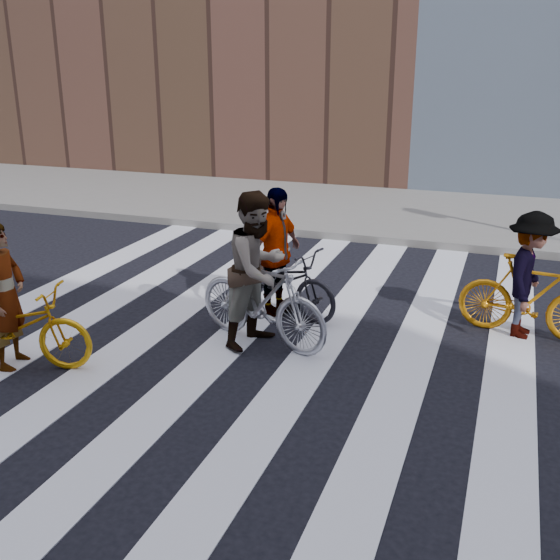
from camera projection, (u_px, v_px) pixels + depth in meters
The scene contains 11 objects.
ground at pixel (274, 345), 8.05m from camera, with size 100.00×100.00×0.00m, color black.
sidewalk_far at pixel (389, 212), 14.71m from camera, with size 100.00×5.00×0.15m, color gray.
zebra_crosswalk at pixel (274, 345), 8.04m from camera, with size 8.25×10.00×0.01m.
bike_yellow_left at pixel (13, 327), 7.35m from camera, with size 0.64×1.83×0.96m, color #E9A00C.
bike_silver_mid at pixel (262, 299), 7.92m from camera, with size 0.54×1.92×1.15m, color #B4B6BF.
bike_yellow_right at pixel (531, 297), 8.14m from camera, with size 0.49×1.75×1.05m, color orange.
bike_dark_rear at pixel (279, 280), 8.90m from camera, with size 0.64×1.83×0.96m, color black.
rider_left at pixel (5, 296), 7.25m from camera, with size 0.62×0.40×1.69m, color slate.
rider_mid at pixel (257, 270), 7.82m from camera, with size 0.92×0.72×1.90m, color slate.
rider_right at pixel (529, 276), 8.07m from camera, with size 1.04×0.60×1.60m, color slate.
rider_rear at pixel (276, 252), 8.79m from camera, with size 1.03×0.43×1.75m, color slate.
Camera 1 is at (2.56, -6.91, 3.33)m, focal length 42.00 mm.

